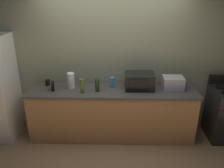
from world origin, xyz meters
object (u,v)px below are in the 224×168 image
Objects in this scene: microwave at (139,81)px; bottle_spray_cleaner at (112,82)px; cordless_phone at (53,86)px; bottle_olive_oil at (82,86)px; mug_black at (48,83)px; paper_towel_roll at (71,81)px; bottle_wine at (97,85)px; toaster_oven at (173,83)px.

bottle_spray_cleaner is (-0.46, 0.05, -0.04)m from microwave.
cordless_phone is at bearing -171.60° from bottle_spray_cleaner.
bottle_olive_oil is 0.72m from mug_black.
cordless_phone is (-1.44, -0.09, -0.06)m from microwave.
bottle_olive_oil is at bearing -25.73° from cordless_phone.
microwave is 1.15m from paper_towel_roll.
cordless_phone is 1.43× the size of mug_black.
microwave is at bearing -11.41° from cordless_phone.
paper_towel_roll is at bearing -176.04° from bottle_spray_cleaner.
bottle_wine is at bearing -170.23° from microwave.
paper_towel_roll is 0.31m from cordless_phone.
bottle_wine is (0.24, 0.07, -0.01)m from bottle_olive_oil.
bottle_wine is at bearing -14.64° from mug_black.
paper_towel_roll is 1.80× the size of cordless_phone.
microwave is 1.78× the size of paper_towel_roll.
bottle_spray_cleaner is at bearing 35.82° from bottle_wine.
mug_black is at bearing 177.36° from toaster_oven.
toaster_oven is 1.03m from bottle_spray_cleaner.
cordless_phone is 0.99m from bottle_spray_cleaner.
paper_towel_roll reaches higher than bottle_olive_oil.
microwave is at bearing -6.14° from bottle_spray_cleaner.
bottle_wine is at bearing -144.18° from bottle_spray_cleaner.
bottle_spray_cleaner is at bearing 173.86° from microwave.
mug_black is at bearing 165.92° from paper_towel_roll.
bottle_spray_cleaner is (0.98, 0.14, 0.02)m from cordless_phone.
bottle_wine reaches higher than toaster_oven.
bottle_wine reaches higher than bottle_spray_cleaner.
paper_towel_roll is at bearing 138.24° from bottle_olive_oil.
paper_towel_roll is 1.12× the size of bottle_olive_oil.
microwave is 1.44m from cordless_phone.
toaster_oven is (0.56, 0.01, -0.03)m from microwave.
bottle_spray_cleaner is (0.69, 0.05, -0.04)m from paper_towel_roll.
bottle_olive_oil reaches higher than toaster_oven.
microwave is 3.20× the size of cordless_phone.
bottle_wine is (-0.24, -0.17, 0.02)m from bottle_spray_cleaner.
bottle_wine is at bearing -15.18° from paper_towel_roll.
mug_black is (-1.58, 0.11, -0.08)m from microwave.
microwave is 0.47m from bottle_spray_cleaner.
bottle_olive_oil is 0.25m from bottle_wine.
bottle_wine reaches higher than mug_black.
bottle_spray_cleaner reaches higher than cordless_phone.
toaster_oven is 2.15m from mug_black.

